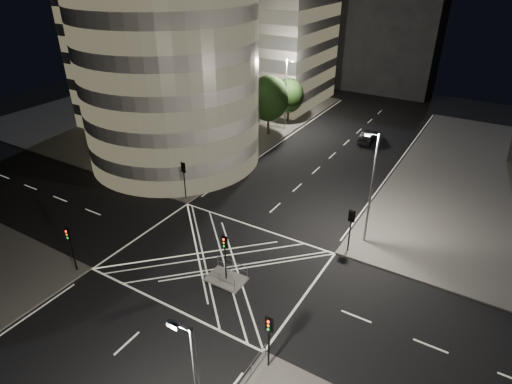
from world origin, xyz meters
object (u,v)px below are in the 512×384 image
Objects in this scene: central_island at (226,279)px; street_lamp_left_near at (208,132)px; traffic_signal_island at (225,250)px; traffic_signal_nl at (70,241)px; sedan at (368,137)px; traffic_signal_fr at (351,223)px; traffic_signal_fl at (184,174)px; traffic_signal_nr at (269,333)px; street_lamp_right_far at (371,186)px; street_lamp_left_far at (286,92)px.

street_lamp_left_near reaches higher than central_island.
traffic_signal_nl is at bearing -153.86° from traffic_signal_island.
sedan is (0.42, 33.13, -2.13)m from traffic_signal_island.
street_lamp_left_near reaches higher than traffic_signal_fr.
traffic_signal_nl is 22.24m from traffic_signal_fr.
traffic_signal_island is at bearing -49.73° from street_lamp_left_near.
central_island is at bearing -49.73° from street_lamp_left_near.
traffic_signal_fr reaches higher than sedan.
traffic_signal_fl is 13.60m from traffic_signal_nl.
traffic_signal_nl and traffic_signal_island have the same top height.
traffic_signal_island is (10.80, 5.30, 0.00)m from traffic_signal_nl.
traffic_signal_nr is 0.40× the size of street_lamp_left_near.
sedan is (-6.38, 24.83, -2.13)m from traffic_signal_fr.
sedan is (11.86, 19.63, -4.76)m from street_lamp_left_near.
street_lamp_right_far reaches higher than traffic_signal_fl.
traffic_signal_fl reaches higher than central_island.
street_lamp_left_far is 2.11× the size of sedan.
traffic_signal_nl is 1.00× the size of traffic_signal_nr.
traffic_signal_fr is 25.72m from sedan.
traffic_signal_island is at bearing -37.54° from traffic_signal_fl.
central_island is at bearing 26.14° from traffic_signal_nl.
traffic_signal_nr is 16.03m from street_lamp_right_far.
traffic_signal_nr is (17.60, -13.60, 0.00)m from traffic_signal_fl.
traffic_signal_island is (-6.80, -8.30, 0.00)m from traffic_signal_fr.
street_lamp_left_far is (-0.64, 36.80, 2.63)m from traffic_signal_nl.
central_island is 13.91m from traffic_signal_fl.
street_lamp_left_far is 28.23m from street_lamp_right_far.
street_lamp_right_far is at bearing 87.70° from traffic_signal_nr.
traffic_signal_fl and traffic_signal_nl have the same top height.
traffic_signal_fr is 13.60m from traffic_signal_nr.
traffic_signal_island is 33.20m from sedan.
central_island is at bearing -70.05° from street_lamp_left_far.
traffic_signal_fl is 0.40× the size of street_lamp_right_far.
traffic_signal_nl is 0.40× the size of street_lamp_left_near.
traffic_signal_nl is 18.99m from street_lamp_left_near.
traffic_signal_fr is at bearing 37.69° from traffic_signal_nl.
sedan is at bearing 7.83° from street_lamp_left_far.
street_lamp_right_far is at bearing 73.89° from traffic_signal_fr.
traffic_signal_fl and traffic_signal_nr have the same top height.
street_lamp_left_far is 12.88m from sedan.
traffic_signal_fr is 0.40× the size of street_lamp_left_far.
traffic_signal_island is 0.40× the size of street_lamp_left_near.
traffic_signal_fl is at bearing 90.00° from traffic_signal_nl.
traffic_signal_fr is (6.80, 8.30, 2.84)m from central_island.
street_lamp_left_near reaches higher than traffic_signal_fl.
street_lamp_left_far is (-0.64, 23.20, 2.63)m from traffic_signal_fl.
central_island is 0.63× the size of sedan.
traffic_signal_fr is at bearing 50.67° from traffic_signal_island.
traffic_signal_nl is (0.00, -13.60, 0.00)m from traffic_signal_fl.
traffic_signal_nr is at bearing -63.64° from street_lamp_left_far.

